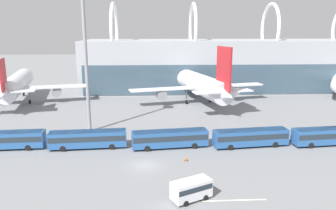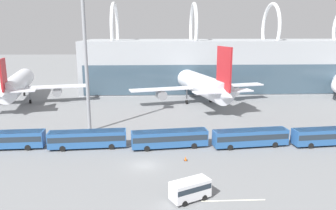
% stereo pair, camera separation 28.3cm
% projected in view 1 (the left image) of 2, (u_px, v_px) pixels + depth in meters
% --- Properties ---
extents(ground_plane, '(440.00, 440.00, 0.00)m').
position_uv_depth(ground_plane, '(145.00, 165.00, 49.05)').
color(ground_plane, slate).
extents(terminal_building, '(148.58, 25.70, 28.42)m').
position_uv_depth(terminal_building, '(305.00, 63.00, 111.66)').
color(terminal_building, '#9EA3A8').
rests_on(terminal_building, ground_plane).
extents(airliner_at_gate_near, '(37.44, 35.01, 13.35)m').
position_uv_depth(airliner_at_gate_near, '(16.00, 85.00, 88.51)').
color(airliner_at_gate_near, silver).
rests_on(airliner_at_gate_near, ground_plane).
extents(airliner_at_gate_far, '(37.69, 41.42, 16.12)m').
position_uv_depth(airliner_at_gate_far, '(197.00, 83.00, 89.80)').
color(airliner_at_gate_far, silver).
rests_on(airliner_at_gate_far, ground_plane).
extents(shuttle_bus_0, '(13.15, 3.38, 3.03)m').
position_uv_depth(shuttle_bus_0, '(5.00, 139.00, 55.31)').
color(shuttle_bus_0, '#285693').
rests_on(shuttle_bus_0, ground_plane).
extents(shuttle_bus_1, '(13.18, 3.59, 3.03)m').
position_uv_depth(shuttle_bus_1, '(88.00, 138.00, 55.75)').
color(shuttle_bus_1, '#285693').
rests_on(shuttle_bus_1, ground_plane).
extents(shuttle_bus_2, '(13.23, 4.15, 3.03)m').
position_uv_depth(shuttle_bus_2, '(170.00, 138.00, 55.99)').
color(shuttle_bus_2, '#285693').
rests_on(shuttle_bus_2, ground_plane).
extents(shuttle_bus_3, '(13.23, 4.12, 3.03)m').
position_uv_depth(shuttle_bus_3, '(251.00, 137.00, 56.57)').
color(shuttle_bus_3, '#285693').
rests_on(shuttle_bus_3, ground_plane).
extents(shuttle_bus_4, '(13.21, 3.89, 3.03)m').
position_uv_depth(shuttle_bus_4, '(329.00, 135.00, 57.37)').
color(shuttle_bus_4, '#285693').
rests_on(shuttle_bus_4, ground_plane).
extents(service_van_foreground, '(5.22, 4.02, 2.46)m').
position_uv_depth(service_van_foreground, '(191.00, 189.00, 38.89)').
color(service_van_foreground, silver).
rests_on(service_van_foreground, ground_plane).
extents(floodlight_mast, '(2.35, 2.35, 27.51)m').
position_uv_depth(floodlight_mast, '(85.00, 48.00, 61.74)').
color(floodlight_mast, gray).
rests_on(floodlight_mast, ground_plane).
extents(lane_stripe_0, '(9.77, 1.43, 0.01)m').
position_uv_depth(lane_stripe_0, '(76.00, 140.00, 60.38)').
color(lane_stripe_0, silver).
rests_on(lane_stripe_0, ground_plane).
extents(lane_stripe_1, '(7.07, 2.96, 0.01)m').
position_uv_depth(lane_stripe_1, '(134.00, 145.00, 57.43)').
color(lane_stripe_1, silver).
rests_on(lane_stripe_1, ground_plane).
extents(lane_stripe_2, '(7.72, 0.31, 0.01)m').
position_uv_depth(lane_stripe_2, '(235.00, 200.00, 39.06)').
color(lane_stripe_2, silver).
rests_on(lane_stripe_2, ground_plane).
extents(traffic_cone_0, '(0.56, 0.56, 0.68)m').
position_uv_depth(traffic_cone_0, '(186.00, 158.00, 50.78)').
color(traffic_cone_0, black).
rests_on(traffic_cone_0, ground_plane).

